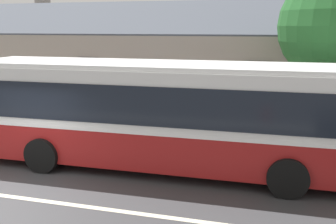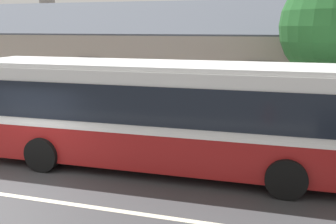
{
  "view_description": "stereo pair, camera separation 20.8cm",
  "coord_description": "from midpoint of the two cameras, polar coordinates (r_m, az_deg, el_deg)",
  "views": [
    {
      "loc": [
        6.09,
        -7.13,
        4.04
      ],
      "look_at": [
        3.15,
        3.85,
        1.44
      ],
      "focal_mm": 40.0,
      "sensor_mm": 36.0,
      "label": 1
    },
    {
      "loc": [
        6.29,
        -7.08,
        4.04
      ],
      "look_at": [
        3.15,
        3.85,
        1.44
      ],
      "focal_mm": 40.0,
      "sensor_mm": 36.0,
      "label": 2
    }
  ],
  "objects": [
    {
      "name": "lane_divider_stripe",
      "position": [
        10.25,
        -24.36,
        -11.53
      ],
      "size": [
        60.0,
        0.16,
        0.01
      ],
      "primitive_type": "cube",
      "color": "beige",
      "rests_on": "ground"
    },
    {
      "name": "ground_plane",
      "position": [
        10.25,
        -24.36,
        -11.55
      ],
      "size": [
        300.0,
        300.0,
        0.0
      ],
      "primitive_type": "plane",
      "color": "#38383A"
    },
    {
      "name": "community_building",
      "position": [
        22.38,
        -6.46,
        7.43
      ],
      "size": [
        22.58,
        10.19,
        6.47
      ],
      "color": "gray",
      "rests_on": "ground"
    },
    {
      "name": "transit_bus",
      "position": [
        10.72,
        -1.69,
        -0.03
      ],
      "size": [
        11.46,
        2.88,
        3.05
      ],
      "color": "maroon",
      "rests_on": "ground"
    },
    {
      "name": "sidewalk_far",
      "position": [
        15.02,
        -9.95,
        -2.62
      ],
      "size": [
        60.0,
        3.0,
        0.15
      ],
      "primitive_type": "cube",
      "color": "#ADAAA3",
      "rests_on": "ground"
    }
  ]
}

